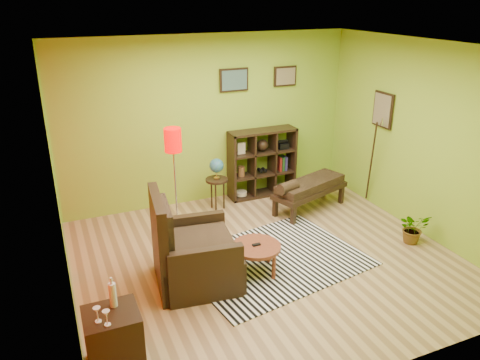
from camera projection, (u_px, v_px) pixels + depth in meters
name	position (u px, v px, depth m)	size (l,w,h in m)	color
ground	(266.00, 259.00, 6.37)	(5.00, 5.00, 0.00)	tan
room_shell	(262.00, 132.00, 5.68)	(5.04, 4.54, 2.82)	#90BC30
zebra_rug	(273.00, 260.00, 6.35)	(2.35, 1.76, 0.01)	white
coffee_table	(256.00, 249.00, 5.97)	(0.63, 0.63, 0.41)	brown
armchair	(191.00, 256.00, 5.75)	(1.11, 1.11, 1.21)	black
side_cabinet	(114.00, 339.00, 4.46)	(0.51, 0.47, 0.92)	black
floor_lamp	(173.00, 150.00, 6.53)	(0.25, 0.25, 1.65)	silver
globe_table	(217.00, 172.00, 7.59)	(0.37, 0.37, 0.90)	black
cube_shelf	(263.00, 163.00, 8.21)	(1.20, 0.35, 1.20)	black
bench	(309.00, 187.00, 7.68)	(1.46, 0.90, 0.64)	black
potted_plant	(413.00, 231.00, 6.75)	(0.42, 0.46, 0.36)	#26661E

